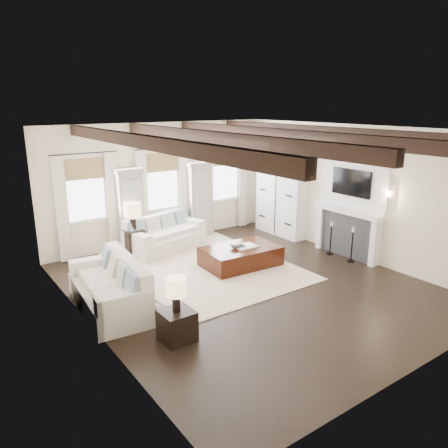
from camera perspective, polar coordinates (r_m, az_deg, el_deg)
ground at (r=9.24m, az=3.06°, el=-7.98°), size 7.50×7.50×0.00m
room_shell at (r=9.80m, az=3.40°, el=4.97°), size 6.54×7.54×3.22m
area_rug at (r=10.31m, az=-2.86°, el=-5.34°), size 3.49×4.63×0.02m
sofa_back at (r=11.39m, az=-7.85°, el=-1.56°), size 2.24×1.39×0.89m
sofa_left at (r=8.38m, az=-14.36°, el=-8.25°), size 1.21×2.30×0.95m
ottoman at (r=10.21m, az=2.18°, el=-4.25°), size 1.80×1.18×0.46m
tray at (r=10.13m, az=2.82°, el=-2.93°), size 0.52×0.41×0.04m
book_lower at (r=10.04m, az=1.81°, el=-2.84°), size 0.27×0.21×0.04m
book_upper at (r=10.06m, az=1.56°, el=-2.59°), size 0.23×0.18×0.03m
side_table_front at (r=7.21m, az=-6.16°, el=-13.04°), size 0.51×0.51×0.51m
lamp_front at (r=6.92m, az=-6.31°, el=-8.37°), size 0.33×0.33×0.57m
side_table_back at (r=11.02m, az=-11.65°, el=-2.47°), size 0.45×0.45×0.67m
lamp_back at (r=10.80m, az=-11.89°, el=1.60°), size 0.40×0.40×0.69m
candlestick_near at (r=10.85m, az=16.34°, el=-2.97°), size 0.17×0.17×0.85m
candlestick_far at (r=11.24m, az=13.75°, el=-2.14°), size 0.17×0.17×0.85m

